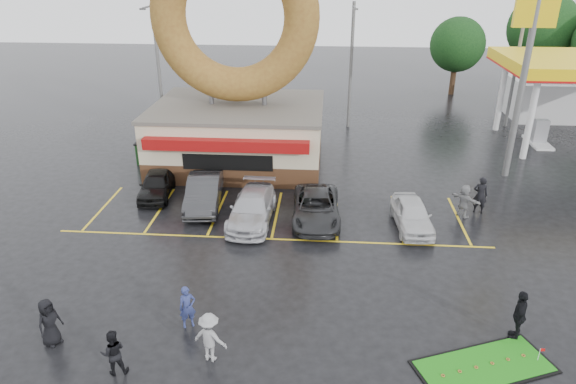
# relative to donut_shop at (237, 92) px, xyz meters

# --- Properties ---
(ground) EXTENTS (120.00, 120.00, 0.00)m
(ground) POSITION_rel_donut_shop_xyz_m (3.00, -12.97, -4.46)
(ground) COLOR black
(ground) RESTS_ON ground
(donut_shop) EXTENTS (10.20, 8.70, 13.50)m
(donut_shop) POSITION_rel_donut_shop_xyz_m (0.00, 0.00, 0.00)
(donut_shop) COLOR #472B19
(donut_shop) RESTS_ON ground
(gas_station) EXTENTS (12.30, 13.65, 5.90)m
(gas_station) POSITION_rel_donut_shop_xyz_m (23.00, 7.97, -0.77)
(gas_station) COLOR silver
(gas_station) RESTS_ON ground
(shell_sign) EXTENTS (2.20, 0.36, 10.60)m
(shell_sign) POSITION_rel_donut_shop_xyz_m (16.00, -0.97, 2.91)
(shell_sign) COLOR slate
(shell_sign) RESTS_ON ground
(streetlight_left) EXTENTS (0.40, 2.21, 9.00)m
(streetlight_left) POSITION_rel_donut_shop_xyz_m (-7.00, 6.95, 0.32)
(streetlight_left) COLOR slate
(streetlight_left) RESTS_ON ground
(streetlight_mid) EXTENTS (0.40, 2.21, 9.00)m
(streetlight_mid) POSITION_rel_donut_shop_xyz_m (7.00, 7.95, 0.32)
(streetlight_mid) COLOR slate
(streetlight_mid) RESTS_ON ground
(streetlight_right) EXTENTS (0.40, 2.21, 9.00)m
(streetlight_right) POSITION_rel_donut_shop_xyz_m (19.00, 8.95, 0.32)
(streetlight_right) COLOR slate
(streetlight_right) RESTS_ON ground
(tree_far_c) EXTENTS (6.30, 6.30, 9.00)m
(tree_far_c) POSITION_rel_donut_shop_xyz_m (25.00, 21.03, 1.37)
(tree_far_c) COLOR #332114
(tree_far_c) RESTS_ON ground
(tree_far_d) EXTENTS (4.90, 4.90, 7.00)m
(tree_far_d) POSITION_rel_donut_shop_xyz_m (17.00, 19.03, 0.07)
(tree_far_d) COLOR #332114
(tree_far_d) RESTS_ON ground
(car_black) EXTENTS (2.01, 4.06, 1.33)m
(car_black) POSITION_rel_donut_shop_xyz_m (-3.65, -5.35, -3.80)
(car_black) COLOR black
(car_black) RESTS_ON ground
(car_dgrey) EXTENTS (2.13, 4.81, 1.53)m
(car_dgrey) POSITION_rel_donut_shop_xyz_m (-0.82, -6.38, -3.70)
(car_dgrey) COLOR #2A2A2C
(car_dgrey) RESTS_ON ground
(car_silver) EXTENTS (2.15, 4.94, 1.41)m
(car_silver) POSITION_rel_donut_shop_xyz_m (1.89, -7.88, -3.76)
(car_silver) COLOR #B4B4BA
(car_silver) RESTS_ON ground
(car_grey) EXTENTS (2.41, 4.94, 1.35)m
(car_grey) POSITION_rel_donut_shop_xyz_m (4.98, -7.51, -3.79)
(car_grey) COLOR #28292B
(car_grey) RESTS_ON ground
(car_white) EXTENTS (1.86, 4.04, 1.34)m
(car_white) POSITION_rel_donut_shop_xyz_m (9.53, -7.91, -3.79)
(car_white) COLOR silver
(car_white) RESTS_ON ground
(person_blue) EXTENTS (0.69, 0.60, 1.59)m
(person_blue) POSITION_rel_donut_shop_xyz_m (0.77, -15.83, -3.67)
(person_blue) COLOR navy
(person_blue) RESTS_ON ground
(person_blackjkt) EXTENTS (0.91, 0.81, 1.56)m
(person_blackjkt) POSITION_rel_donut_shop_xyz_m (-0.92, -18.18, -3.69)
(person_blackjkt) COLOR black
(person_blackjkt) RESTS_ON ground
(person_hoodie) EXTENTS (1.25, 0.92, 1.73)m
(person_hoodie) POSITION_rel_donut_shop_xyz_m (1.90, -17.39, -3.60)
(person_hoodie) COLOR gray
(person_hoodie) RESTS_ON ground
(person_bystander) EXTENTS (0.84, 0.99, 1.72)m
(person_bystander) POSITION_rel_donut_shop_xyz_m (-3.52, -17.05, -3.61)
(person_bystander) COLOR black
(person_bystander) RESTS_ON ground
(person_cameraman) EXTENTS (0.79, 1.17, 1.85)m
(person_cameraman) POSITION_rel_donut_shop_xyz_m (11.95, -15.57, -3.54)
(person_cameraman) COLOR black
(person_cameraman) RESTS_ON ground
(person_walker_near) EXTENTS (1.45, 1.47, 1.69)m
(person_walker_near) POSITION_rel_donut_shop_xyz_m (12.24, -6.55, -3.62)
(person_walker_near) COLOR gray
(person_walker_near) RESTS_ON ground
(person_walker_far) EXTENTS (0.78, 0.59, 1.93)m
(person_walker_far) POSITION_rel_donut_shop_xyz_m (13.12, -6.06, -3.50)
(person_walker_far) COLOR black
(person_walker_far) RESTS_ON ground
(dumpster) EXTENTS (1.83, 1.25, 1.30)m
(dumpster) POSITION_rel_donut_shop_xyz_m (-5.39, -0.52, -3.81)
(dumpster) COLOR #183F19
(dumpster) RESTS_ON ground
(putting_green) EXTENTS (4.73, 3.34, 0.54)m
(putting_green) POSITION_rel_donut_shop_xyz_m (10.54, -17.10, -4.43)
(putting_green) COLOR black
(putting_green) RESTS_ON ground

